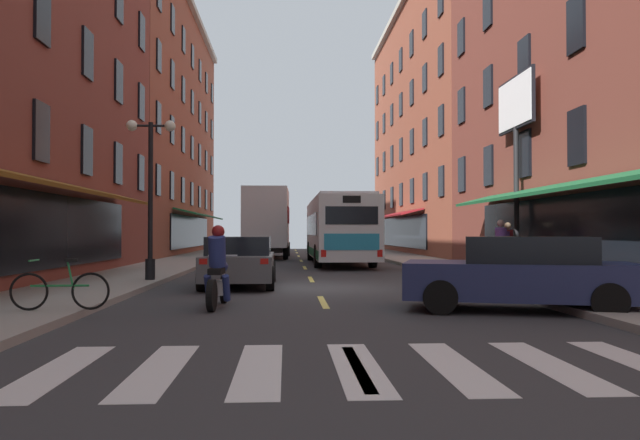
% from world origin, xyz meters
% --- Properties ---
extents(ground_plane, '(34.80, 80.00, 0.10)m').
position_xyz_m(ground_plane, '(0.00, 0.00, -0.05)').
color(ground_plane, '#333335').
extents(lane_centre_dashes, '(0.14, 73.90, 0.01)m').
position_xyz_m(lane_centre_dashes, '(0.00, -0.25, 0.00)').
color(lane_centre_dashes, '#DBCC4C').
rests_on(lane_centre_dashes, ground).
extents(crosswalk_near, '(7.10, 2.80, 0.01)m').
position_xyz_m(crosswalk_near, '(0.00, -10.00, 0.00)').
color(crosswalk_near, silver).
rests_on(crosswalk_near, ground).
extents(sidewalk_left, '(3.00, 80.00, 0.14)m').
position_xyz_m(sidewalk_left, '(-5.90, 0.00, 0.07)').
color(sidewalk_left, gray).
rests_on(sidewalk_left, ground).
extents(sidewalk_right, '(3.00, 80.00, 0.14)m').
position_xyz_m(sidewalk_right, '(5.90, 0.00, 0.07)').
color(sidewalk_right, gray).
rests_on(sidewalk_right, ground).
extents(billboard_sign, '(0.40, 3.13, 6.72)m').
position_xyz_m(billboard_sign, '(7.05, 3.79, 5.30)').
color(billboard_sign, black).
rests_on(billboard_sign, sidewalk_right).
extents(transit_bus, '(2.70, 11.53, 3.15)m').
position_xyz_m(transit_bus, '(1.70, 12.73, 1.66)').
color(transit_bus, silver).
rests_on(transit_bus, ground).
extents(box_truck, '(2.61, 8.33, 3.95)m').
position_xyz_m(box_truck, '(-1.86, 19.35, 2.04)').
color(box_truck, black).
rests_on(box_truck, ground).
extents(sedan_near, '(4.63, 3.00, 1.43)m').
position_xyz_m(sedan_near, '(3.71, -5.24, 0.73)').
color(sedan_near, navy).
rests_on(sedan_near, ground).
extents(sedan_mid, '(2.00, 4.45, 1.39)m').
position_xyz_m(sedan_mid, '(-2.10, 0.60, 0.71)').
color(sedan_mid, '#515154').
rests_on(sedan_mid, ground).
extents(sedan_far, '(1.99, 4.69, 1.42)m').
position_xyz_m(sedan_far, '(-2.13, 30.74, 0.72)').
color(sedan_far, maroon).
rests_on(sedan_far, ground).
extents(motorcycle_rider, '(0.62, 2.07, 1.66)m').
position_xyz_m(motorcycle_rider, '(-2.17, -4.34, 0.71)').
color(motorcycle_rider, black).
rests_on(motorcycle_rider, ground).
extents(bicycle_near, '(1.71, 0.48, 0.91)m').
position_xyz_m(bicycle_near, '(-4.78, -5.76, 0.50)').
color(bicycle_near, black).
rests_on(bicycle_near, sidewalk_left).
extents(pedestrian_near, '(0.51, 0.49, 1.78)m').
position_xyz_m(pedestrian_near, '(6.06, 2.49, 1.08)').
color(pedestrian_near, '#66387F').
rests_on(pedestrian_near, sidewalk_right).
extents(pedestrian_mid, '(0.36, 0.36, 1.71)m').
position_xyz_m(pedestrian_mid, '(6.64, 3.52, 1.02)').
color(pedestrian_mid, '#4C4C51').
rests_on(pedestrian_mid, sidewalk_right).
extents(street_lamp_twin, '(1.42, 0.32, 4.64)m').
position_xyz_m(street_lamp_twin, '(-4.74, 1.31, 2.73)').
color(street_lamp_twin, black).
rests_on(street_lamp_twin, sidewalk_left).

